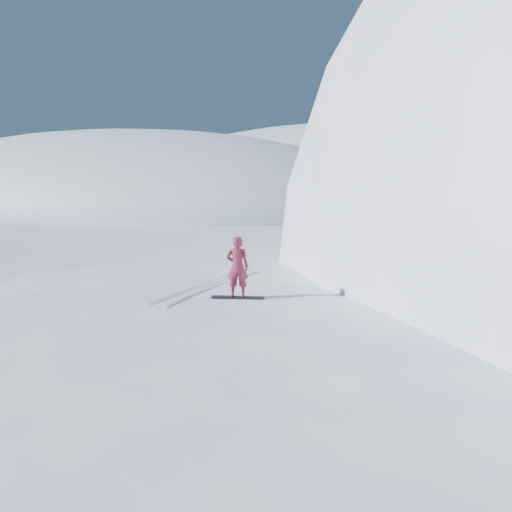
{
  "coord_description": "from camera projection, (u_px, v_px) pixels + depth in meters",
  "views": [
    {
      "loc": [
        7.97,
        -8.34,
        6.03
      ],
      "look_at": [
        -0.16,
        4.34,
        3.5
      ],
      "focal_mm": 35.0,
      "sensor_mm": 36.0,
      "label": 1
    }
  ],
  "objects": [
    {
      "name": "ground",
      "position": [
        166.0,
        423.0,
        12.16
      ],
      "size": [
        400.0,
        400.0,
        0.0
      ],
      "primitive_type": "plane",
      "color": "white",
      "rests_on": "ground"
    },
    {
      "name": "near_ridge",
      "position": [
        265.0,
        388.0,
        14.12
      ],
      "size": [
        36.0,
        28.0,
        4.8
      ],
      "primitive_type": "ellipsoid",
      "color": "white",
      "rests_on": "ground"
    },
    {
      "name": "far_ridge_a",
      "position": [
        112.0,
        203.0,
        99.23
      ],
      "size": [
        120.0,
        70.0,
        28.0
      ],
      "primitive_type": "ellipsoid",
      "color": "white",
      "rests_on": "ground"
    },
    {
      "name": "far_ridge_c",
      "position": [
        350.0,
        197.0,
        124.78
      ],
      "size": [
        140.0,
        90.0,
        36.0
      ],
      "primitive_type": "ellipsoid",
      "color": "white",
      "rests_on": "ground"
    },
    {
      "name": "wind_bumps",
      "position": [
        202.0,
        386.0,
        14.22
      ],
      "size": [
        16.0,
        14.4,
        1.0
      ],
      "color": "white",
      "rests_on": "ground"
    },
    {
      "name": "snowboard",
      "position": [
        238.0,
        297.0,
        14.61
      ],
      "size": [
        1.52,
        0.95,
        0.03
      ],
      "primitive_type": "cube",
      "rotation": [
        0.0,
        0.0,
        0.46
      ],
      "color": "black",
      "rests_on": "near_ridge"
    },
    {
      "name": "snowboarder",
      "position": [
        237.0,
        267.0,
        14.46
      ],
      "size": [
        0.78,
        0.68,
        1.8
      ],
      "primitive_type": "imported",
      "rotation": [
        0.0,
        0.0,
        3.6
      ],
      "color": "maroon",
      "rests_on": "snowboard"
    },
    {
      "name": "board_tracks",
      "position": [
        210.0,
        283.0,
        16.48
      ],
      "size": [
        1.24,
        5.98,
        0.04
      ],
      "color": "silver",
      "rests_on": "ground"
    }
  ]
}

